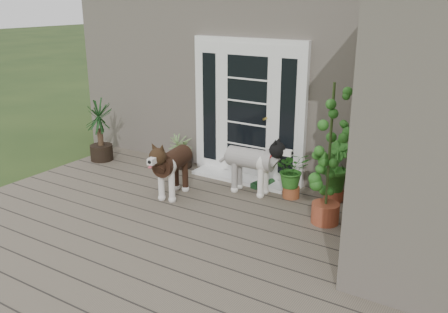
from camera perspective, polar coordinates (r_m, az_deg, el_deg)
The scene contains 14 objects.
deck at distance 5.98m, azimuth -6.17°, elevation -9.46°, with size 6.20×4.60×0.12m, color #6B5B4C.
house_main at distance 9.10m, azimuth 10.46°, elevation 9.87°, with size 7.40×4.00×3.10m, color #665E54.
door_unit at distance 7.42m, azimuth 2.85°, elevation 5.50°, with size 1.90×0.14×2.15m, color white.
door_step at distance 7.56m, azimuth 1.98°, elevation -2.56°, with size 1.60×0.40×0.05m, color white.
brindle_dog at distance 6.87m, azimuth -6.02°, elevation -1.63°, with size 0.40×0.92×0.77m, color #371F14, non-canonical shape.
white_dog at distance 6.95m, azimuth 3.14°, elevation -1.34°, with size 0.39×0.92×0.77m, color silver, non-canonical shape.
spider_plant at distance 8.08m, azimuth -5.14°, elevation 0.96°, with size 0.60×0.60×0.64m, color #859F62, non-canonical shape.
yucca at distance 8.59m, azimuth -14.44°, elevation 2.99°, with size 0.74×0.74×1.07m, color black, non-canonical shape.
herb_a at distance 6.87m, azimuth 8.00°, elevation -2.43°, with size 0.48×0.48×0.61m, color #25601B.
herb_b at distance 6.87m, azimuth 12.94°, elevation -2.56°, with size 0.43×0.43×0.64m, color #245217.
herb_c at distance 6.70m, azimuth 19.71°, elevation -4.37°, with size 0.33×0.33×0.51m, color #1E601B.
sapling at distance 5.96m, azimuth 12.33°, elevation 0.39°, with size 0.54×0.54×1.85m, color #1E5E1A, non-canonical shape.
clog_left at distance 7.33m, azimuth 5.35°, elevation -3.19°, with size 0.12×0.26×0.08m, color #173A18, non-canonical shape.
clog_right at distance 7.30m, azimuth 4.22°, elevation -3.17°, with size 0.16×0.34×0.10m, color #143419, non-canonical shape.
Camera 1 is at (3.34, -3.72, 2.83)m, focal length 38.75 mm.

